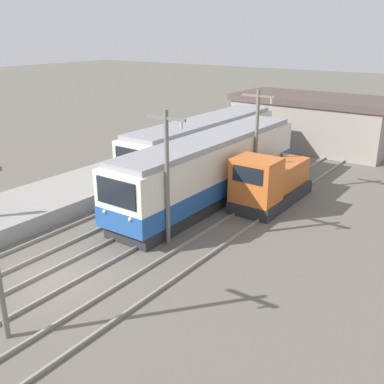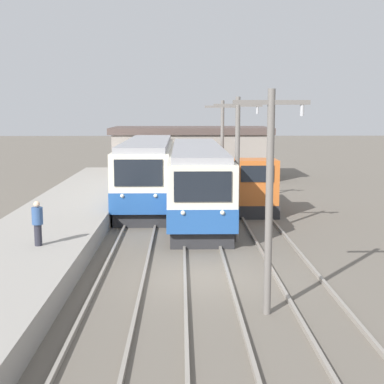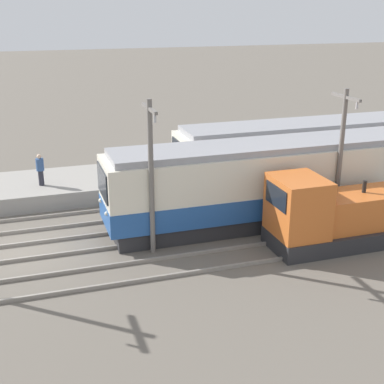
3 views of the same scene
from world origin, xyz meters
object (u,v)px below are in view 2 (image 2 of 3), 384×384
shunting_locomotive (250,189)px  catenary_mast_near (270,193)px  catenary_mast_far (222,149)px  commuter_train_left (148,175)px  person_on_platform (38,222)px  catenary_mast_mid (237,163)px  commuter_train_center (197,183)px

shunting_locomotive → catenary_mast_near: 15.53m
catenary_mast_near → catenary_mast_far: 16.34m
commuter_train_left → catenary_mast_near: bearing=-76.1°
person_on_platform → catenary_mast_mid: bearing=27.5°
commuter_train_center → person_on_platform: commuter_train_center is taller
shunting_locomotive → person_on_platform: size_ratio=3.77×
catenary_mast_near → commuter_train_center: bearing=96.1°
commuter_train_center → catenary_mast_near: 14.19m
commuter_train_left → person_on_platform: commuter_train_left is taller
commuter_train_left → catenary_mast_mid: catenary_mast_mid is taller
catenary_mast_near → catenary_mast_mid: size_ratio=1.00×
catenary_mast_mid → person_on_platform: (-7.34, -3.81, -1.65)m
commuter_train_center → shunting_locomotive: commuter_train_center is taller
commuter_train_left → catenary_mast_far: (4.31, -1.09, 1.59)m
commuter_train_center → catenary_mast_far: bearing=57.0°
catenary_mast_near → commuter_train_left: bearing=103.9°
commuter_train_center → commuter_train_left: bearing=129.3°
commuter_train_center → catenary_mast_far: size_ratio=2.48×
catenary_mast_near → catenary_mast_far: same height
commuter_train_left → catenary_mast_far: size_ratio=2.29×
commuter_train_left → catenary_mast_near: size_ratio=2.29×
catenary_mast_mid → catenary_mast_far: size_ratio=1.00×
shunting_locomotive → catenary_mast_far: (-1.49, 1.03, 2.14)m
commuter_train_left → catenary_mast_mid: size_ratio=2.29×
commuter_train_center → catenary_mast_far: catenary_mast_far is taller
catenary_mast_far → shunting_locomotive: bearing=-34.7°
catenary_mast_near → shunting_locomotive: bearing=84.4°
commuter_train_left → commuter_train_center: (2.80, -3.42, -0.05)m
commuter_train_left → person_on_platform: (-3.03, -13.07, -0.06)m
commuter_train_center → shunting_locomotive: bearing=23.4°
catenary_mast_near → catenary_mast_mid: (0.00, 8.17, 0.00)m
shunting_locomotive → person_on_platform: (-8.83, -10.95, 0.48)m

